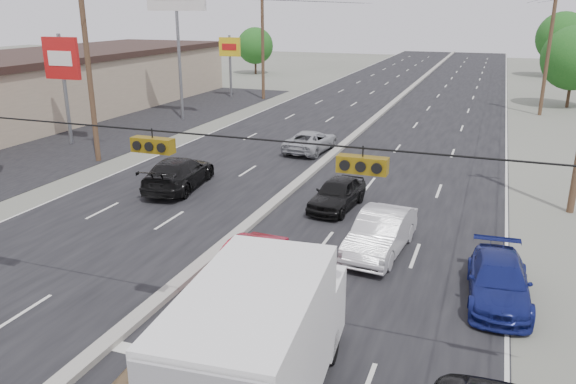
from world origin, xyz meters
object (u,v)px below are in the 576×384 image
object	(u,v)px
utility_pole_right_c	(548,52)
oncoming_near	(179,173)
utility_pole_left_b	(89,72)
oncoming_far	(311,141)
box_truck	(262,346)
tree_left_far	(255,46)
queue_car_b	(381,233)
pole_sign_billboard	(176,3)
red_sedan	(245,264)
utility_pole_left_c	(263,45)
tree_right_far	(562,38)
queue_car_a	(337,194)
queue_car_d	(499,282)
pole_sign_mid	(62,64)
tree_right_mid	(574,58)
pole_sign_far	(230,52)

from	to	relation	value
utility_pole_right_c	oncoming_near	world-z (taller)	utility_pole_right_c
utility_pole_left_b	oncoming_far	size ratio (longest dim) A/B	2.13
box_truck	oncoming_near	bearing A→B (deg)	121.78
tree_left_far	queue_car_b	bearing A→B (deg)	-62.16
pole_sign_billboard	red_sedan	size ratio (longest dim) A/B	2.79
utility_pole_left_c	tree_right_far	distance (m)	41.38
box_truck	queue_car_a	world-z (taller)	box_truck
utility_pole_left_c	oncoming_far	size ratio (longest dim) A/B	2.13
queue_car_b	queue_car_d	size ratio (longest dim) A/B	1.06
tree_left_far	queue_car_a	world-z (taller)	tree_left_far
utility_pole_right_c	tree_right_far	distance (m)	30.20
box_truck	red_sedan	bearing A→B (deg)	112.94
queue_car_b	tree_right_far	bearing A→B (deg)	85.68
utility_pole_left_b	oncoming_near	bearing A→B (deg)	-22.24
pole_sign_mid	tree_right_mid	bearing A→B (deg)	40.16
pole_sign_mid	pole_sign_far	xyz separation A→B (m)	(1.00, 22.00, -0.71)
utility_pole_left_b	tree_right_mid	bearing A→B (deg)	47.49
pole_sign_mid	red_sedan	bearing A→B (deg)	-36.45
utility_pole_left_c	pole_sign_mid	distance (m)	22.46
pole_sign_mid	box_truck	size ratio (longest dim) A/B	1.00
pole_sign_mid	tree_right_mid	distance (m)	41.88
tree_right_mid	utility_pole_left_b	bearing A→B (deg)	-132.51
pole_sign_mid	oncoming_far	world-z (taller)	pole_sign_mid
pole_sign_far	oncoming_far	distance (m)	23.84
box_truck	oncoming_near	world-z (taller)	box_truck
box_truck	tree_right_far	bearing A→B (deg)	76.17
utility_pole_right_c	queue_car_b	world-z (taller)	utility_pole_right_c
utility_pole_left_c	box_truck	world-z (taller)	utility_pole_left_c
pole_sign_mid	oncoming_near	size ratio (longest dim) A/B	1.31
queue_car_a	oncoming_near	distance (m)	8.12
box_truck	queue_car_a	bearing A→B (deg)	93.81
tree_right_far	queue_car_d	size ratio (longest dim) A/B	1.86
queue_car_d	oncoming_near	size ratio (longest dim) A/B	0.82
queue_car_a	oncoming_near	bearing A→B (deg)	-175.24
utility_pole_left_b	queue_car_b	bearing A→B (deg)	-21.63
utility_pole_right_c	pole_sign_billboard	bearing A→B (deg)	-156.04
utility_pole_right_c	tree_right_far	xyz separation A→B (m)	(3.50, 30.00, -0.15)
pole_sign_far	tree_left_far	size ratio (longest dim) A/B	0.98
pole_sign_billboard	utility_pole_left_c	bearing A→B (deg)	80.54
utility_pole_left_b	tree_left_far	world-z (taller)	utility_pole_left_b
red_sedan	oncoming_near	xyz separation A→B (m)	(-7.23, 8.03, 0.12)
pole_sign_far	box_truck	world-z (taller)	pole_sign_far
utility_pole_left_b	pole_sign_billboard	size ratio (longest dim) A/B	0.91
tree_right_far	queue_car_b	xyz separation A→B (m)	(-10.46, -62.15, -4.19)
pole_sign_far	tree_left_far	distance (m)	20.89
pole_sign_billboard	queue_car_d	size ratio (longest dim) A/B	2.51
pole_sign_mid	oncoming_far	xyz separation A→B (m)	(15.46, 3.43, -4.46)
oncoming_far	queue_car_b	bearing A→B (deg)	122.38
queue_car_b	pole_sign_mid	bearing A→B (deg)	160.98
pole_sign_billboard	red_sedan	distance (m)	30.18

